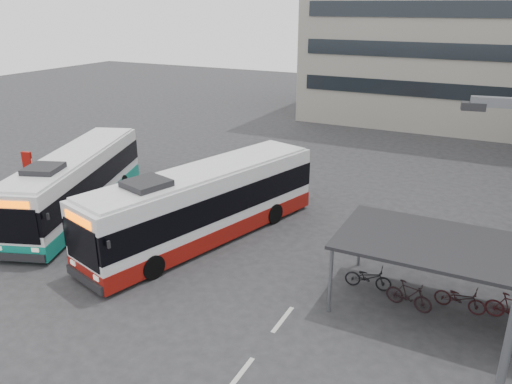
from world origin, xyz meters
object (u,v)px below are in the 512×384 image
at_px(pedestrian, 206,218).
at_px(lamp_post, 510,302).
at_px(bus_main, 205,204).
at_px(bus_teal, 77,183).

distance_m(pedestrian, lamp_post, 15.36).
xyz_separation_m(bus_main, pedestrian, (-0.18, 0.36, -0.82)).
height_order(bus_teal, lamp_post, lamp_post).
relative_size(bus_main, lamp_post, 1.42).
distance_m(bus_teal, lamp_post, 21.07).
bearing_deg(bus_teal, pedestrian, -15.12).
xyz_separation_m(pedestrian, lamp_post, (12.09, -8.56, 4.07)).
height_order(bus_main, bus_teal, bus_main).
distance_m(bus_teal, pedestrian, 7.25).
xyz_separation_m(bus_teal, lamp_post, (19.27, -7.85, 3.34)).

